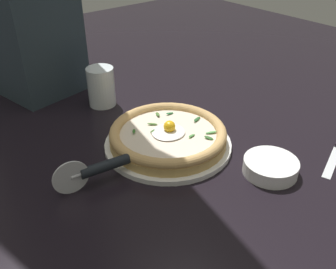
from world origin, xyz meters
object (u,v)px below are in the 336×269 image
object	(u,v)px
side_bowl	(270,167)
drinking_glass	(101,89)
pizza	(168,135)
pizza_cutter	(97,169)

from	to	relation	value
side_bowl	drinking_glass	distance (m)	0.51
pizza	side_bowl	size ratio (longest dim) A/B	2.36
pizza	pizza_cutter	bearing A→B (deg)	4.36
pizza_cutter	side_bowl	bearing A→B (deg)	145.95
pizza	pizza_cutter	distance (m)	0.20
pizza_cutter	drinking_glass	size ratio (longest dim) A/B	1.49
pizza_cutter	drinking_glass	distance (m)	0.35
pizza	side_bowl	world-z (taller)	pizza
pizza	drinking_glass	world-z (taller)	drinking_glass
pizza_cutter	drinking_glass	world-z (taller)	drinking_glass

